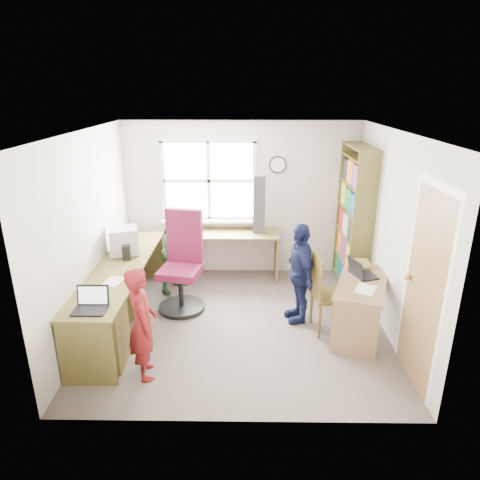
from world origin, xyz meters
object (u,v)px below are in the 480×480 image
at_px(right_desk, 361,295).
at_px(wooden_chair, 326,291).
at_px(bookshelf, 354,222).
at_px(person_red, 142,323).
at_px(person_navy, 299,273).
at_px(laptop_right, 361,272).
at_px(laptop_left, 91,304).
at_px(potted_plant, 195,222).
at_px(l_desk, 129,302).
at_px(crt_monitor, 124,241).
at_px(cd_tower, 259,204).
at_px(person_green, 178,251).
at_px(swivel_chair, 182,267).

xyz_separation_m(right_desk, wooden_chair, (-0.43, 0.02, 0.04)).
bearing_deg(bookshelf, wooden_chair, -114.91).
xyz_separation_m(person_red, person_navy, (1.72, 1.16, 0.05)).
xyz_separation_m(right_desk, laptop_right, (0.01, 0.15, 0.24)).
height_order(person_red, person_navy, person_navy).
xyz_separation_m(laptop_left, potted_plant, (0.77, 2.48, 0.09)).
bearing_deg(potted_plant, laptop_left, -107.15).
bearing_deg(l_desk, laptop_left, -103.78).
bearing_deg(person_navy, right_desk, 57.13).
xyz_separation_m(right_desk, person_red, (-2.44, -0.88, 0.12)).
bearing_deg(right_desk, crt_monitor, -172.51).
bearing_deg(person_navy, bookshelf, 128.02).
xyz_separation_m(l_desk, crt_monitor, (-0.24, 0.80, 0.48)).
height_order(right_desk, cd_tower, cd_tower).
bearing_deg(potted_plant, right_desk, -36.96).
xyz_separation_m(crt_monitor, cd_tower, (1.81, 0.94, 0.26)).
relative_size(wooden_chair, laptop_right, 2.49).
bearing_deg(person_green, laptop_right, -79.06).
distance_m(potted_plant, person_navy, 2.01).
bearing_deg(laptop_right, l_desk, 79.76).
height_order(laptop_right, person_red, person_red).
relative_size(crt_monitor, potted_plant, 1.58).
distance_m(right_desk, crt_monitor, 3.11).
bearing_deg(bookshelf, laptop_left, -145.22).
bearing_deg(swivel_chair, crt_monitor, -173.03).
xyz_separation_m(right_desk, person_navy, (-0.72, 0.28, 0.16)).
relative_size(wooden_chair, crt_monitor, 2.21).
height_order(right_desk, laptop_right, laptop_right).
distance_m(swivel_chair, laptop_right, 2.31).
xyz_separation_m(crt_monitor, person_green, (0.62, 0.48, -0.32)).
relative_size(bookshelf, potted_plant, 7.44).
bearing_deg(cd_tower, laptop_left, -126.87).
bearing_deg(person_green, person_navy, -83.88).
xyz_separation_m(wooden_chair, laptop_left, (-2.52, -0.86, 0.27)).
bearing_deg(person_navy, person_green, -128.75).
distance_m(swivel_chair, cd_tower, 1.57).
bearing_deg(bookshelf, cd_tower, 169.02).
relative_size(crt_monitor, person_red, 0.37).
bearing_deg(laptop_left, crt_monitor, 91.95).
bearing_deg(wooden_chair, person_navy, 130.39).
relative_size(swivel_chair, person_green, 1.10).
xyz_separation_m(l_desk, laptop_left, (-0.17, -0.70, 0.35)).
bearing_deg(wooden_chair, bookshelf, 58.01).
height_order(bookshelf, crt_monitor, bookshelf).
height_order(bookshelf, swivel_chair, bookshelf).
distance_m(cd_tower, person_red, 2.84).
bearing_deg(laptop_left, wooden_chair, 18.32).
distance_m(laptop_left, person_green, 2.07).
xyz_separation_m(swivel_chair, person_red, (-0.19, -1.49, 0.03)).
distance_m(right_desk, person_navy, 0.79).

